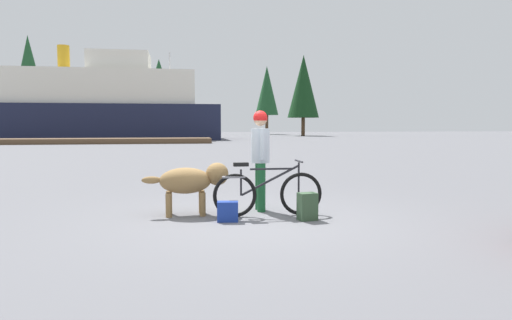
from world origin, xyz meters
TOP-DOWN VIEW (x-y plane):
  - ground_plane at (0.00, 0.00)m, footprint 160.00×160.00m
  - bicycle at (0.19, 0.26)m, footprint 1.80×0.44m
  - person_cyclist at (0.16, 0.77)m, footprint 0.32×0.53m
  - dog at (-1.02, 0.57)m, footprint 1.41×0.50m
  - backpack at (0.75, -0.14)m, footprint 0.31×0.25m
  - handbag_pannier at (-0.49, -0.04)m, footprint 0.34×0.22m
  - dock_pier at (-7.88, 30.12)m, footprint 18.37×2.94m
  - ferry_boat at (-8.97, 39.56)m, footprint 23.47×8.22m
  - sailboat_moored at (-2.02, 41.46)m, footprint 8.86×2.48m
  - pine_tree_far_left at (-18.73, 52.01)m, footprint 4.20×4.20m
  - pine_tree_center at (-3.50, 51.39)m, footprint 3.87×3.87m
  - pine_tree_far_right at (14.71, 50.63)m, footprint 4.05×4.05m
  - pine_tree_mid_back at (11.76, 60.14)m, footprint 3.42×3.42m

SIDE VIEW (x-z plane):
  - ground_plane at x=0.00m, z-range 0.00..0.00m
  - handbag_pannier at x=-0.49m, z-range 0.00..0.31m
  - dock_pier at x=-7.88m, z-range 0.00..0.40m
  - backpack at x=0.75m, z-range 0.00..0.43m
  - bicycle at x=0.19m, z-range -0.07..0.84m
  - sailboat_moored at x=-2.02m, z-range -3.96..4.93m
  - dog at x=-1.02m, z-range 0.14..1.00m
  - person_cyclist at x=0.16m, z-range 0.18..1.91m
  - ferry_boat at x=-8.97m, z-range -1.31..7.64m
  - pine_tree_far_right at x=14.71m, z-range 1.15..11.50m
  - pine_tree_center at x=-3.50m, z-range 1.63..11.13m
  - pine_tree_mid_back at x=11.76m, z-range 1.40..11.46m
  - pine_tree_far_left at x=-18.73m, z-range 1.23..13.27m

